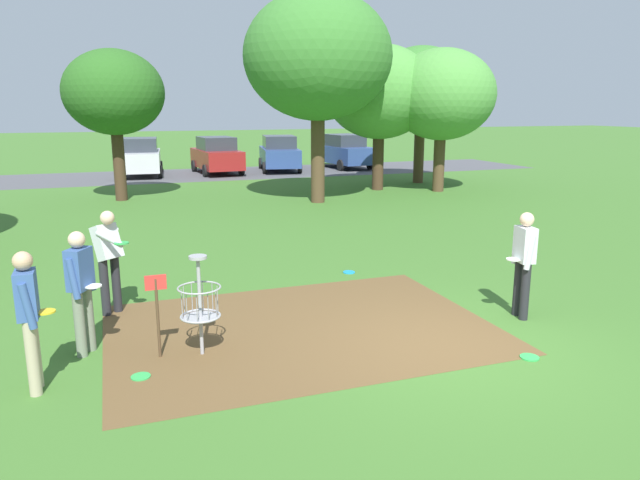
# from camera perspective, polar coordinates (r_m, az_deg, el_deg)

# --- Properties ---
(ground_plane) EXTENTS (160.00, 160.00, 0.00)m
(ground_plane) POSITION_cam_1_polar(r_m,az_deg,el_deg) (8.58, 12.14, -10.17)
(ground_plane) COLOR #3D6B28
(dirt_tee_pad) EXTENTS (5.72, 4.17, 0.01)m
(dirt_tee_pad) POSITION_cam_1_polar(r_m,az_deg,el_deg) (9.09, -1.84, -8.52)
(dirt_tee_pad) COLOR brown
(dirt_tee_pad) RESTS_ON ground
(disc_golf_basket) EXTENTS (0.98, 0.58, 1.39)m
(disc_golf_basket) POSITION_cam_1_polar(r_m,az_deg,el_deg) (8.09, -12.00, -5.88)
(disc_golf_basket) COLOR #9E9EA3
(disc_golf_basket) RESTS_ON ground
(player_foreground_watching) EXTENTS (0.45, 0.49, 1.71)m
(player_foreground_watching) POSITION_cam_1_polar(r_m,az_deg,el_deg) (8.52, -22.14, -4.11)
(player_foreground_watching) COLOR slate
(player_foreground_watching) RESTS_ON ground
(player_throwing) EXTENTS (0.42, 0.49, 1.71)m
(player_throwing) POSITION_cam_1_polar(r_m,az_deg,el_deg) (9.80, 19.13, -1.74)
(player_throwing) COLOR #232328
(player_throwing) RESTS_ON ground
(player_waiting_left) EXTENTS (0.58, 1.13, 1.71)m
(player_waiting_left) POSITION_cam_1_polar(r_m,az_deg,el_deg) (10.01, -19.81, -1.39)
(player_waiting_left) COLOR #232328
(player_waiting_left) RESTS_ON ground
(player_waiting_right) EXTENTS (0.40, 0.47, 1.71)m
(player_waiting_right) POSITION_cam_1_polar(r_m,az_deg,el_deg) (7.64, -26.38, -6.42)
(player_waiting_right) COLOR tan
(player_waiting_right) RESTS_ON ground
(frisbee_near_basket) EXTENTS (0.25, 0.25, 0.02)m
(frisbee_near_basket) POSITION_cam_1_polar(r_m,az_deg,el_deg) (8.56, 19.64, -10.66)
(frisbee_near_basket) COLOR green
(frisbee_near_basket) RESTS_ON ground
(frisbee_by_tee) EXTENTS (0.24, 0.24, 0.02)m
(frisbee_by_tee) POSITION_cam_1_polar(r_m,az_deg,el_deg) (7.87, -16.98, -12.55)
(frisbee_by_tee) COLOR green
(frisbee_by_tee) RESTS_ON ground
(frisbee_mid_grass) EXTENTS (0.24, 0.24, 0.02)m
(frisbee_mid_grass) POSITION_cam_1_polar(r_m,az_deg,el_deg) (12.03, 2.82, -3.14)
(frisbee_mid_grass) COLOR #1E93DB
(frisbee_mid_grass) RESTS_ON ground
(tree_near_left) EXTENTS (4.20, 4.20, 5.87)m
(tree_near_left) POSITION_cam_1_polar(r_m,az_deg,el_deg) (26.59, 9.78, 14.23)
(tree_near_left) COLOR #4C3823
(tree_near_left) RESTS_ON ground
(tree_mid_left) EXTENTS (4.13, 4.13, 5.53)m
(tree_mid_left) POSITION_cam_1_polar(r_m,az_deg,el_deg) (23.96, 11.73, 13.60)
(tree_mid_left) COLOR #4C3823
(tree_mid_left) RESTS_ON ground
(tree_mid_center) EXTENTS (3.47, 3.47, 5.28)m
(tree_mid_center) POSITION_cam_1_polar(r_m,az_deg,el_deg) (22.33, -19.35, 13.28)
(tree_mid_center) COLOR #422D1E
(tree_mid_center) RESTS_ON ground
(tree_mid_right) EXTENTS (5.04, 5.04, 7.12)m
(tree_mid_right) POSITION_cam_1_polar(r_m,az_deg,el_deg) (20.76, -0.22, 17.32)
(tree_mid_right) COLOR #4C3823
(tree_mid_right) RESTS_ON ground
(tree_far_left) EXTENTS (4.33, 4.33, 5.72)m
(tree_far_left) POSITION_cam_1_polar(r_m,az_deg,el_deg) (24.05, 5.79, 14.04)
(tree_far_left) COLOR #422D1E
(tree_far_left) RESTS_ON ground
(parking_lot_strip) EXTENTS (36.00, 6.00, 0.01)m
(parking_lot_strip) POSITION_cam_1_polar(r_m,az_deg,el_deg) (30.23, -11.58, 6.24)
(parking_lot_strip) COLOR #4C4C51
(parking_lot_strip) RESTS_ON ground
(parked_car_leftmost) EXTENTS (2.28, 4.35, 1.84)m
(parked_car_leftmost) POSITION_cam_1_polar(r_m,az_deg,el_deg) (30.31, -16.98, 7.71)
(parked_car_leftmost) COLOR silver
(parked_car_leftmost) RESTS_ON ground
(parked_car_center_left) EXTENTS (2.20, 4.31, 1.84)m
(parked_car_center_left) POSITION_cam_1_polar(r_m,az_deg,el_deg) (30.47, -9.99, 8.09)
(parked_car_center_left) COLOR maroon
(parked_car_center_left) RESTS_ON ground
(parked_car_center_right) EXTENTS (2.50, 4.44, 1.84)m
(parked_car_center_right) POSITION_cam_1_polar(r_m,az_deg,el_deg) (31.35, -3.96, 8.38)
(parked_car_center_right) COLOR #2D4784
(parked_car_center_right) RESTS_ON ground
(parked_car_rightmost) EXTENTS (2.30, 4.36, 1.84)m
(parked_car_rightmost) POSITION_cam_1_polar(r_m,az_deg,el_deg) (32.83, 2.37, 8.60)
(parked_car_rightmost) COLOR #2D4784
(parked_car_rightmost) RESTS_ON ground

